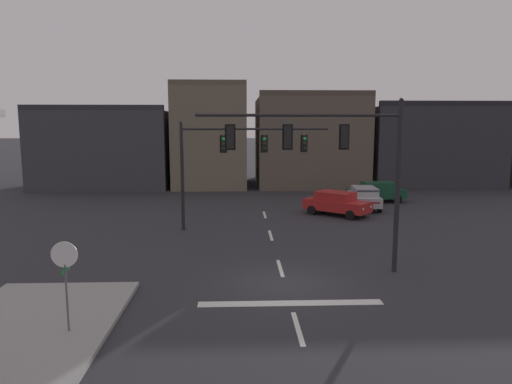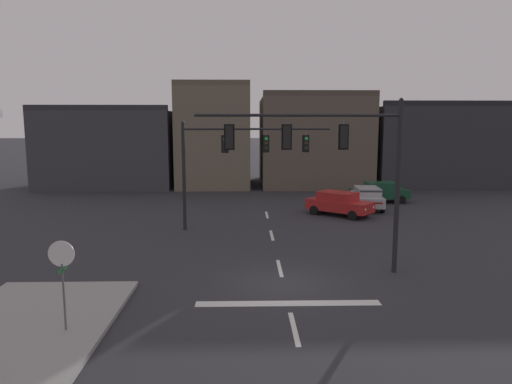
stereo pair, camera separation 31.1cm
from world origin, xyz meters
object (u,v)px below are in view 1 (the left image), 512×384
at_px(signal_mast_near_side, 335,154).
at_px(car_lot_nearside, 364,197).
at_px(stop_sign, 65,265).
at_px(signal_mast_far_side, 233,153).
at_px(car_lot_middle, 377,191).
at_px(car_lot_farside, 336,203).

distance_m(signal_mast_near_side, car_lot_nearside, 16.25).
distance_m(stop_sign, car_lot_nearside, 24.88).
distance_m(signal_mast_near_side, signal_mast_far_side, 9.48).
bearing_deg(car_lot_middle, stop_sign, -124.53).
bearing_deg(car_lot_farside, stop_sign, -123.02).
bearing_deg(car_lot_nearside, stop_sign, -124.85).
xyz_separation_m(signal_mast_far_side, stop_sign, (-4.65, -14.07, -2.34)).
bearing_deg(signal_mast_near_side, car_lot_farside, 77.34).
height_order(car_lot_middle, car_lot_farside, same).
relative_size(car_lot_nearside, car_lot_farside, 1.01).
relative_size(signal_mast_far_side, stop_sign, 3.07).
relative_size(signal_mast_near_side, car_lot_nearside, 1.83).
xyz_separation_m(signal_mast_near_side, car_lot_middle, (7.12, 17.64, -4.09)).
xyz_separation_m(signal_mast_near_side, car_lot_nearside, (5.33, 14.79, -4.09)).
bearing_deg(car_lot_middle, signal_mast_near_side, -111.99).
height_order(car_lot_nearside, car_lot_middle, same).
xyz_separation_m(car_lot_middle, car_lot_farside, (-4.36, -5.34, 0.00)).
bearing_deg(stop_sign, signal_mast_near_side, 32.25).
bearing_deg(stop_sign, signal_mast_far_side, 71.72).
bearing_deg(car_lot_nearside, signal_mast_near_side, -109.80).
bearing_deg(stop_sign, car_lot_farside, 56.98).
distance_m(stop_sign, car_lot_middle, 28.24).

